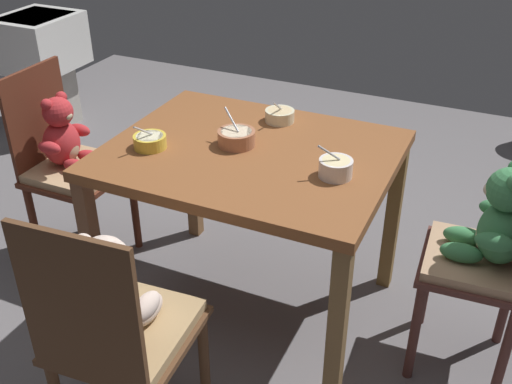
{
  "coord_description": "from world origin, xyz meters",
  "views": [
    {
      "loc": [
        0.86,
        -1.84,
        1.77
      ],
      "look_at": [
        0.0,
        0.05,
        0.54
      ],
      "focal_mm": 42.77,
      "sensor_mm": 36.0,
      "label": 1
    }
  ],
  "objects_px": {
    "porridge_bowl_cream_far_center": "(279,115)",
    "teddy_chair_near_right": "(493,241)",
    "dining_table": "(251,172)",
    "porridge_bowl_yellow_near_left": "(150,141)",
    "teddy_chair_near_left": "(67,155)",
    "teddy_chair_near_front": "(115,317)",
    "porridge_bowl_white_near_right": "(336,168)",
    "sink_basin": "(42,56)",
    "porridge_bowl_terracotta_center": "(236,138)"
  },
  "relations": [
    {
      "from": "porridge_bowl_cream_far_center",
      "to": "teddy_chair_near_front",
      "type": "bearing_deg",
      "value": -93.32
    },
    {
      "from": "teddy_chair_near_left",
      "to": "teddy_chair_near_front",
      "type": "relative_size",
      "value": 0.97
    },
    {
      "from": "teddy_chair_near_left",
      "to": "porridge_bowl_cream_far_center",
      "type": "distance_m",
      "value": 0.97
    },
    {
      "from": "porridge_bowl_terracotta_center",
      "to": "porridge_bowl_white_near_right",
      "type": "relative_size",
      "value": 1.17
    },
    {
      "from": "porridge_bowl_white_near_right",
      "to": "sink_basin",
      "type": "relative_size",
      "value": 0.16
    },
    {
      "from": "teddy_chair_near_left",
      "to": "sink_basin",
      "type": "bearing_deg",
      "value": 135.42
    },
    {
      "from": "teddy_chair_near_front",
      "to": "porridge_bowl_white_near_right",
      "type": "relative_size",
      "value": 7.8
    },
    {
      "from": "teddy_chair_near_right",
      "to": "teddy_chair_near_left",
      "type": "bearing_deg",
      "value": -1.61
    },
    {
      "from": "dining_table",
      "to": "teddy_chair_near_left",
      "type": "height_order",
      "value": "teddy_chair_near_left"
    },
    {
      "from": "porridge_bowl_terracotta_center",
      "to": "sink_basin",
      "type": "distance_m",
      "value": 2.3
    },
    {
      "from": "teddy_chair_near_left",
      "to": "teddy_chair_near_front",
      "type": "distance_m",
      "value": 1.15
    },
    {
      "from": "teddy_chair_near_left",
      "to": "porridge_bowl_yellow_near_left",
      "type": "relative_size",
      "value": 7.01
    },
    {
      "from": "dining_table",
      "to": "porridge_bowl_yellow_near_left",
      "type": "distance_m",
      "value": 0.39
    },
    {
      "from": "porridge_bowl_white_near_right",
      "to": "sink_basin",
      "type": "distance_m",
      "value": 2.7
    },
    {
      "from": "teddy_chair_near_right",
      "to": "teddy_chair_near_front",
      "type": "relative_size",
      "value": 0.98
    },
    {
      "from": "dining_table",
      "to": "teddy_chair_near_right",
      "type": "xyz_separation_m",
      "value": [
        0.89,
        0.05,
        -0.09
      ]
    },
    {
      "from": "dining_table",
      "to": "porridge_bowl_terracotta_center",
      "type": "xyz_separation_m",
      "value": [
        -0.06,
        0.01,
        0.12
      ]
    },
    {
      "from": "teddy_chair_near_left",
      "to": "porridge_bowl_terracotta_center",
      "type": "distance_m",
      "value": 0.87
    },
    {
      "from": "porridge_bowl_yellow_near_left",
      "to": "porridge_bowl_cream_far_center",
      "type": "distance_m",
      "value": 0.55
    },
    {
      "from": "porridge_bowl_cream_far_center",
      "to": "sink_basin",
      "type": "distance_m",
      "value": 2.24
    },
    {
      "from": "porridge_bowl_cream_far_center",
      "to": "porridge_bowl_white_near_right",
      "type": "bearing_deg",
      "value": -44.54
    },
    {
      "from": "teddy_chair_near_front",
      "to": "sink_basin",
      "type": "xyz_separation_m",
      "value": [
        -1.99,
        1.93,
        -0.06
      ]
    },
    {
      "from": "teddy_chair_near_right",
      "to": "porridge_bowl_terracotta_center",
      "type": "relative_size",
      "value": 6.52
    },
    {
      "from": "sink_basin",
      "to": "porridge_bowl_white_near_right",
      "type": "bearing_deg",
      "value": -26.63
    },
    {
      "from": "porridge_bowl_yellow_near_left",
      "to": "sink_basin",
      "type": "height_order",
      "value": "porridge_bowl_yellow_near_left"
    },
    {
      "from": "dining_table",
      "to": "porridge_bowl_white_near_right",
      "type": "distance_m",
      "value": 0.38
    },
    {
      "from": "teddy_chair_near_front",
      "to": "porridge_bowl_yellow_near_left",
      "type": "xyz_separation_m",
      "value": [
        -0.28,
        0.66,
        0.22
      ]
    },
    {
      "from": "teddy_chair_near_front",
      "to": "porridge_bowl_terracotta_center",
      "type": "xyz_separation_m",
      "value": [
        0.0,
        0.81,
        0.22
      ]
    },
    {
      "from": "porridge_bowl_cream_far_center",
      "to": "porridge_bowl_yellow_near_left",
      "type": "bearing_deg",
      "value": -129.5
    },
    {
      "from": "dining_table",
      "to": "teddy_chair_near_left",
      "type": "relative_size",
      "value": 1.15
    },
    {
      "from": "teddy_chair_near_right",
      "to": "porridge_bowl_cream_far_center",
      "type": "distance_m",
      "value": 0.95
    },
    {
      "from": "teddy_chair_near_right",
      "to": "teddy_chair_near_front",
      "type": "bearing_deg",
      "value": 38.18
    },
    {
      "from": "dining_table",
      "to": "porridge_bowl_white_near_right",
      "type": "xyz_separation_m",
      "value": [
        0.35,
        -0.06,
        0.13
      ]
    },
    {
      "from": "porridge_bowl_white_near_right",
      "to": "dining_table",
      "type": "bearing_deg",
      "value": 169.63
    },
    {
      "from": "teddy_chair_near_front",
      "to": "teddy_chair_near_left",
      "type": "bearing_deg",
      "value": 42.27
    },
    {
      "from": "teddy_chair_near_left",
      "to": "porridge_bowl_yellow_near_left",
      "type": "xyz_separation_m",
      "value": [
        0.55,
        -0.14,
        0.24
      ]
    },
    {
      "from": "dining_table",
      "to": "teddy_chair_near_front",
      "type": "xyz_separation_m",
      "value": [
        -0.06,
        -0.79,
        -0.1
      ]
    },
    {
      "from": "teddy_chair_near_right",
      "to": "porridge_bowl_yellow_near_left",
      "type": "relative_size",
      "value": 7.07
    },
    {
      "from": "dining_table",
      "to": "sink_basin",
      "type": "relative_size",
      "value": 1.39
    },
    {
      "from": "sink_basin",
      "to": "dining_table",
      "type": "bearing_deg",
      "value": -29.07
    },
    {
      "from": "teddy_chair_near_right",
      "to": "porridge_bowl_cream_far_center",
      "type": "bearing_deg",
      "value": -17.83
    },
    {
      "from": "porridge_bowl_yellow_near_left",
      "to": "porridge_bowl_white_near_right",
      "type": "bearing_deg",
      "value": 6.06
    },
    {
      "from": "teddy_chair_near_right",
      "to": "sink_basin",
      "type": "xyz_separation_m",
      "value": [
        -2.94,
        1.09,
        -0.07
      ]
    },
    {
      "from": "porridge_bowl_terracotta_center",
      "to": "sink_basin",
      "type": "height_order",
      "value": "porridge_bowl_terracotta_center"
    },
    {
      "from": "porridge_bowl_cream_far_center",
      "to": "teddy_chair_near_right",
      "type": "bearing_deg",
      "value": -14.66
    },
    {
      "from": "dining_table",
      "to": "sink_basin",
      "type": "distance_m",
      "value": 2.35
    },
    {
      "from": "dining_table",
      "to": "teddy_chair_near_left",
      "type": "distance_m",
      "value": 0.9
    },
    {
      "from": "teddy_chair_near_front",
      "to": "porridge_bowl_white_near_right",
      "type": "xyz_separation_m",
      "value": [
        0.42,
        0.73,
        0.23
      ]
    },
    {
      "from": "teddy_chair_near_right",
      "to": "porridge_bowl_cream_far_center",
      "type": "relative_size",
      "value": 7.22
    },
    {
      "from": "porridge_bowl_yellow_near_left",
      "to": "teddy_chair_near_front",
      "type": "bearing_deg",
      "value": -66.54
    }
  ]
}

